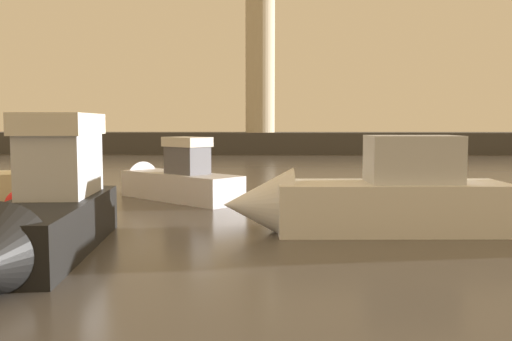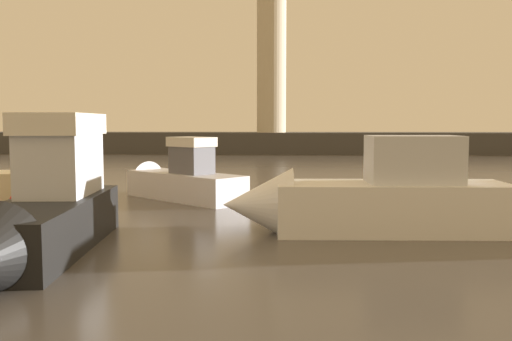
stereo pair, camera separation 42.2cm
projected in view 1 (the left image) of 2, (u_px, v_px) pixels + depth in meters
The scene contains 7 objects.
ground_plane at pixel (299, 182), 26.93m from camera, with size 220.00×220.00×0.00m, color #4C4742.
breakwater at pixel (285, 143), 52.74m from camera, with size 88.90×5.50×1.94m, color #423F3D.
lighthouse at pixel (260, 53), 52.08m from camera, with size 2.74×2.74×15.74m.
motorboat_1 at pixel (360, 199), 14.64m from camera, with size 7.49×2.27×2.80m.
motorboat_3 at pixel (169, 180), 21.20m from camera, with size 5.86×5.37×2.56m.
motorboat_5 at pixel (42, 208), 11.90m from camera, with size 2.42×7.40×3.35m.
mooring_buoy at pixel (20, 204), 16.67m from camera, with size 0.87×0.87×0.87m, color red.
Camera 1 is at (-1.30, -0.82, 2.88)m, focal length 39.12 mm.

